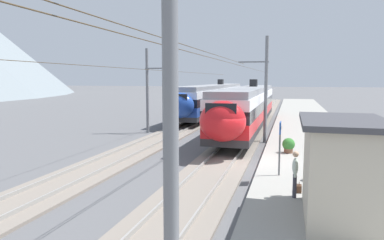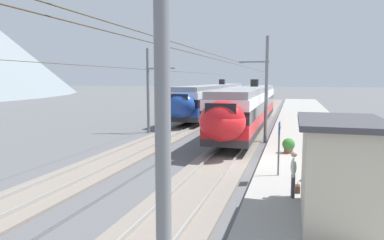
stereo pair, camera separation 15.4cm
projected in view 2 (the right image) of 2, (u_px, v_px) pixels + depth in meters
name	position (u px, v px, depth m)	size (l,w,h in m)	color
ground_plane	(247.00, 165.00, 18.60)	(400.00, 400.00, 0.00)	#565659
platform_slab	(322.00, 167.00, 17.55)	(120.00, 6.14, 0.33)	gray
track_near	(221.00, 162.00, 19.00)	(120.00, 3.00, 0.28)	slate
track_far	(123.00, 156.00, 20.62)	(120.00, 3.00, 0.28)	slate
train_near_platform	(249.00, 106.00, 30.43)	(25.43, 2.84, 4.27)	#2D2D30
train_far_track	(214.00, 98.00, 44.00)	(29.55, 3.00, 4.27)	#2D2D30
catenary_mast_west	(154.00, 112.00, 5.17)	(45.27, 2.14, 7.77)	slate
catenary_mast_mid	(264.00, 88.00, 24.72)	(45.27, 2.14, 7.57)	slate
catenary_mast_far_side	(150.00, 89.00, 29.35)	(45.27, 2.54, 7.12)	slate
platform_sign	(279.00, 137.00, 15.24)	(0.70, 0.08, 2.37)	#59595B
passenger_walking	(293.00, 172.00, 12.47)	(0.53, 0.22, 1.69)	#383842
handbag_beside_passenger	(298.00, 189.00, 13.10)	(0.32, 0.18, 0.40)	#472D1E
potted_plant_platform_edge	(289.00, 145.00, 20.07)	(0.71, 0.71, 0.86)	brown
potted_plant_by_shelter	(312.00, 172.00, 14.58)	(0.42, 0.42, 0.70)	brown
platform_shelter	(339.00, 170.00, 10.34)	(3.97, 2.42, 3.08)	#B7AD99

